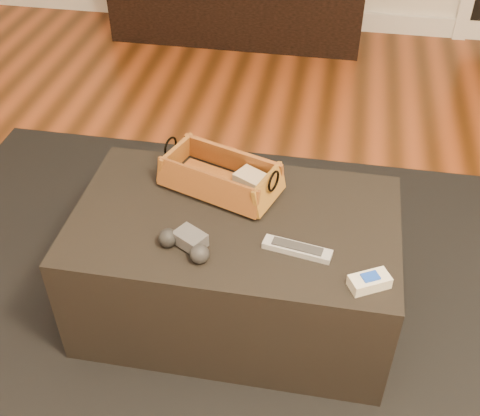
% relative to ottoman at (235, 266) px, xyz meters
% --- Properties ---
extents(floor, '(5.00, 5.50, 0.01)m').
position_rel_ottoman_xyz_m(floor, '(0.13, -0.27, -0.23)').
color(floor, brown).
rests_on(floor, ground).
extents(baseboard, '(5.00, 0.04, 0.12)m').
position_rel_ottoman_xyz_m(baseboard, '(0.13, 2.46, -0.16)').
color(baseboard, white).
rests_on(baseboard, floor).
extents(area_rug, '(2.60, 2.00, 0.01)m').
position_rel_ottoman_xyz_m(area_rug, '(0.00, -0.05, -0.22)').
color(area_rug, black).
rests_on(area_rug, floor).
extents(ottoman, '(1.00, 0.60, 0.42)m').
position_rel_ottoman_xyz_m(ottoman, '(0.00, 0.00, 0.00)').
color(ottoman, black).
rests_on(ottoman, area_rug).
extents(tv_remote, '(0.20, 0.09, 0.02)m').
position_rel_ottoman_xyz_m(tv_remote, '(-0.09, 0.13, 0.23)').
color(tv_remote, black).
rests_on(tv_remote, wicker_basket).
extents(cloth_bundle, '(0.13, 0.11, 0.06)m').
position_rel_ottoman_xyz_m(cloth_bundle, '(0.03, 0.13, 0.25)').
color(cloth_bundle, '#CBAF8D').
rests_on(cloth_bundle, wicker_basket).
extents(wicker_basket, '(0.42, 0.31, 0.13)m').
position_rel_ottoman_xyz_m(wicker_basket, '(-0.07, 0.14, 0.25)').
color(wicker_basket, '#AE6227').
rests_on(wicker_basket, ottoman).
extents(game_controller, '(0.18, 0.14, 0.06)m').
position_rel_ottoman_xyz_m(game_controller, '(-0.11, -0.16, 0.24)').
color(game_controller, '#434347').
rests_on(game_controller, ottoman).
extents(silver_remote, '(0.20, 0.08, 0.02)m').
position_rel_ottoman_xyz_m(silver_remote, '(0.20, -0.11, 0.22)').
color(silver_remote, '#B2B5BA').
rests_on(silver_remote, ottoman).
extents(cream_gadget, '(0.12, 0.10, 0.04)m').
position_rel_ottoman_xyz_m(cream_gadget, '(0.41, -0.21, 0.23)').
color(cream_gadget, beige).
rests_on(cream_gadget, ottoman).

